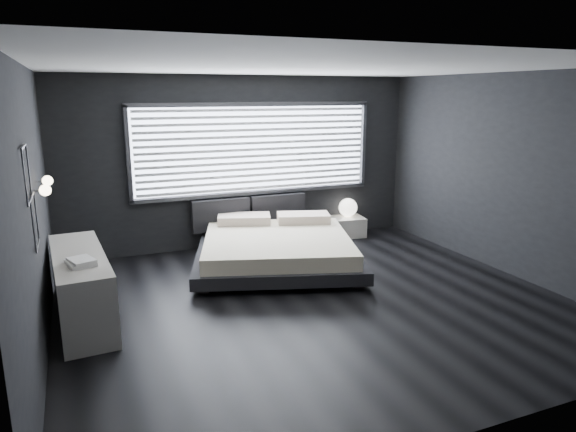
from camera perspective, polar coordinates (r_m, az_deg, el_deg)
name	(u,v)px	position (r m, az deg, el deg)	size (l,w,h in m)	color
room	(316,190)	(6.05, 3.10, 2.87)	(6.04, 6.00, 2.80)	black
window	(256,149)	(8.57, -3.55, 7.42)	(4.14, 0.09, 1.52)	white
headboard	(250,212)	(8.64, -4.27, 0.46)	(1.96, 0.16, 0.52)	black
sconce_near	(45,190)	(5.49, -25.40, 2.60)	(0.18, 0.11, 0.11)	silver
sconce_far	(47,181)	(6.08, -25.19, 3.57)	(0.18, 0.11, 0.11)	silver
wall_art_upper	(27,174)	(4.87, -27.04, 4.18)	(0.01, 0.48, 0.48)	#47474C
wall_art_lower	(35,221)	(5.20, -26.31, -0.54)	(0.01, 0.48, 0.48)	#47474C
bed	(277,248)	(7.62, -1.23, -3.54)	(2.92, 2.85, 0.61)	black
nightstand	(347,226)	(9.32, 6.54, -1.15)	(0.59, 0.49, 0.34)	beige
orb_lamp	(348,207)	(9.30, 6.68, 0.95)	(0.33, 0.33, 0.33)	white
dresser	(82,286)	(6.30, -21.96, -7.25)	(0.67, 1.97, 0.77)	beige
book_stack	(81,262)	(5.77, -22.02, -4.74)	(0.33, 0.39, 0.07)	white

